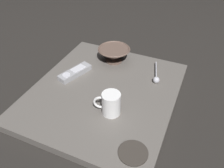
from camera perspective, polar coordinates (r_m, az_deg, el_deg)
ground_plane at (r=1.02m, az=-1.96°, el=-2.97°), size 6.00×6.00×0.00m
table at (r=1.00m, az=-1.98°, el=-2.24°), size 0.59×0.67×0.03m
cereal_bowl at (r=1.15m, az=0.50°, el=7.39°), size 0.16×0.16×0.07m
coffee_mug at (r=0.86m, az=-0.35°, el=-4.84°), size 0.10×0.07×0.09m
teaspoon at (r=1.05m, az=10.82°, el=1.41°), size 0.06×0.15×0.03m
tv_remote_near at (r=1.09m, az=-9.12°, el=2.83°), size 0.10×0.17×0.03m
drink_coaster at (r=0.78m, az=5.21°, el=-16.48°), size 0.10×0.10×0.01m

